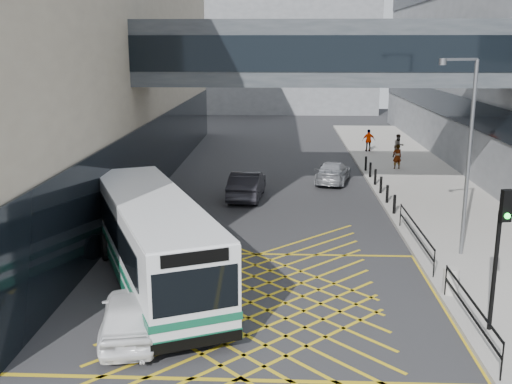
# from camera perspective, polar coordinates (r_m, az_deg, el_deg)

# --- Properties ---
(ground) EXTENTS (120.00, 120.00, 0.00)m
(ground) POSITION_cam_1_polar(r_m,az_deg,el_deg) (19.11, -0.54, -10.48)
(ground) COLOR #333335
(building_far) EXTENTS (28.00, 16.00, 18.00)m
(building_far) POSITION_cam_1_polar(r_m,az_deg,el_deg) (77.46, 0.36, 14.62)
(building_far) COLOR gray
(building_far) RESTS_ON ground
(skybridge) EXTENTS (20.00, 4.10, 3.00)m
(skybridge) POSITION_cam_1_polar(r_m,az_deg,el_deg) (29.47, 6.70, 13.00)
(skybridge) COLOR #3B4045
(skybridge) RESTS_ON ground
(pavement) EXTENTS (6.00, 54.00, 0.16)m
(pavement) POSITION_cam_1_polar(r_m,az_deg,el_deg) (34.28, 16.05, 0.12)
(pavement) COLOR #A9A49B
(pavement) RESTS_ON ground
(box_junction) EXTENTS (12.00, 9.00, 0.01)m
(box_junction) POSITION_cam_1_polar(r_m,az_deg,el_deg) (19.11, -0.54, -10.47)
(box_junction) COLOR gold
(box_junction) RESTS_ON ground
(bus) EXTENTS (6.54, 10.82, 3.01)m
(bus) POSITION_cam_1_polar(r_m,az_deg,el_deg) (20.30, -9.83, -4.33)
(bus) COLOR white
(bus) RESTS_ON ground
(car_white) EXTENTS (2.48, 4.45, 1.34)m
(car_white) POSITION_cam_1_polar(r_m,az_deg,el_deg) (17.16, -11.93, -11.28)
(car_white) COLOR white
(car_white) RESTS_ON ground
(car_dark) EXTENTS (2.19, 4.81, 1.47)m
(car_dark) POSITION_cam_1_polar(r_m,az_deg,el_deg) (31.47, -0.88, 0.70)
(car_dark) COLOR black
(car_dark) RESTS_ON ground
(car_silver) EXTENTS (2.66, 4.51, 1.31)m
(car_silver) POSITION_cam_1_polar(r_m,az_deg,el_deg) (35.47, 7.34, 1.95)
(car_silver) COLOR #9D9FA5
(car_silver) RESTS_ON ground
(traffic_light) EXTENTS (0.31, 0.48, 4.06)m
(traffic_light) POSITION_cam_1_polar(r_m,az_deg,el_deg) (17.27, 22.24, -4.29)
(traffic_light) COLOR black
(traffic_light) RESTS_ON pavement
(street_lamp) EXTENTS (1.60, 0.80, 7.27)m
(street_lamp) POSITION_cam_1_polar(r_m,az_deg,el_deg) (23.07, 19.38, 4.14)
(street_lamp) COLOR slate
(street_lamp) RESTS_ON pavement
(litter_bin) EXTENTS (0.49, 0.49, 0.84)m
(litter_bin) POSITION_cam_1_polar(r_m,az_deg,el_deg) (20.20, 18.05, -8.03)
(litter_bin) COLOR #ADA89E
(litter_bin) RESTS_ON pavement
(kerb_railings) EXTENTS (0.05, 12.54, 1.00)m
(kerb_railings) POSITION_cam_1_polar(r_m,az_deg,el_deg) (21.06, 16.79, -6.17)
(kerb_railings) COLOR black
(kerb_railings) RESTS_ON pavement
(bollards) EXTENTS (0.14, 10.14, 0.90)m
(bollards) POSITION_cam_1_polar(r_m,az_deg,el_deg) (33.62, 11.55, 1.05)
(bollards) COLOR black
(bollards) RESTS_ON pavement
(pedestrian_a) EXTENTS (0.71, 0.57, 1.57)m
(pedestrian_a) POSITION_cam_1_polar(r_m,az_deg,el_deg) (39.37, 13.29, 3.30)
(pedestrian_a) COLOR gray
(pedestrian_a) RESTS_ON pavement
(pedestrian_b) EXTENTS (0.90, 0.67, 1.64)m
(pedestrian_b) POSITION_cam_1_polar(r_m,az_deg,el_deg) (43.39, 13.42, 4.28)
(pedestrian_b) COLOR gray
(pedestrian_b) RESTS_ON pavement
(pedestrian_c) EXTENTS (1.00, 0.54, 1.64)m
(pedestrian_c) POSITION_cam_1_polar(r_m,az_deg,el_deg) (45.52, 10.68, 4.85)
(pedestrian_c) COLOR gray
(pedestrian_c) RESTS_ON pavement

